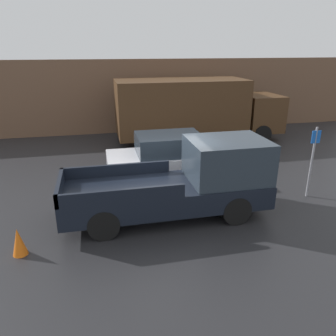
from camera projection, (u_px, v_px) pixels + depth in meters
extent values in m
plane|color=#232326|center=(166.00, 205.00, 10.09)|extent=(60.00, 60.00, 0.00)
cube|color=brown|center=(130.00, 97.00, 18.09)|extent=(28.00, 0.15, 3.97)
cube|color=black|center=(166.00, 194.00, 9.22)|extent=(5.73, 1.92, 0.64)
cube|color=#28333D|center=(227.00, 159.00, 9.27)|extent=(2.18, 1.81, 1.16)
cube|color=black|center=(116.00, 170.00, 9.62)|extent=(3.15, 0.10, 0.35)
cube|color=black|center=(122.00, 196.00, 7.95)|extent=(3.15, 0.10, 0.35)
cube|color=black|center=(60.00, 187.00, 8.47)|extent=(0.10, 1.92, 0.35)
cylinder|color=black|center=(215.00, 186.00, 10.45)|extent=(0.81, 0.26, 0.81)
cylinder|color=black|center=(236.00, 210.00, 8.90)|extent=(0.81, 0.26, 0.81)
cylinder|color=black|center=(101.00, 196.00, 9.72)|extent=(0.81, 0.26, 0.81)
cylinder|color=black|center=(104.00, 225.00, 8.18)|extent=(0.81, 0.26, 0.81)
cube|color=silver|center=(166.00, 161.00, 12.10)|extent=(4.25, 1.92, 0.60)
cube|color=#28333D|center=(169.00, 144.00, 11.90)|extent=(2.34, 1.69, 0.71)
cylinder|color=black|center=(193.00, 158.00, 13.25)|extent=(0.73, 0.22, 0.73)
cylinder|color=black|center=(207.00, 173.00, 11.67)|extent=(0.73, 0.22, 0.73)
cylinder|color=black|center=(128.00, 162.00, 12.71)|extent=(0.73, 0.22, 0.73)
cylinder|color=black|center=(133.00, 179.00, 11.14)|extent=(0.73, 0.22, 0.73)
cube|color=#472D19|center=(259.00, 112.00, 17.25)|extent=(1.84, 2.43, 1.82)
cube|color=#472D19|center=(181.00, 107.00, 16.23)|extent=(6.35, 2.56, 2.66)
cylinder|color=black|center=(243.00, 124.00, 18.54)|extent=(0.91, 0.30, 0.91)
cylinder|color=black|center=(262.00, 134.00, 16.44)|extent=(0.91, 0.30, 0.91)
cylinder|color=black|center=(152.00, 129.00, 17.47)|extent=(0.91, 0.30, 0.91)
cylinder|color=black|center=(160.00, 140.00, 15.38)|extent=(0.91, 0.30, 0.91)
cylinder|color=gray|center=(311.00, 163.00, 10.29)|extent=(0.07, 0.07, 2.30)
cube|color=blue|center=(316.00, 137.00, 9.97)|extent=(0.30, 0.02, 0.40)
cube|color=gold|center=(182.00, 122.00, 18.89)|extent=(0.45, 0.40, 1.04)
cone|color=orange|center=(19.00, 242.00, 7.58)|extent=(0.34, 0.34, 0.68)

